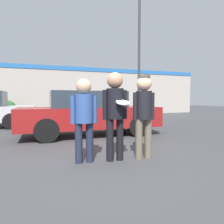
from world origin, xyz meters
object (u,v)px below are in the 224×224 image
Objects in this scene: person_right at (144,109)px; street_lamp at (144,42)px; person_left at (84,113)px; person_middle_with_frisbee at (115,108)px; parked_car_near at (89,113)px; shrub at (8,109)px.

street_lamp is (2.64, 4.95, 2.94)m from person_right.
person_left is 0.64m from person_middle_with_frisbee.
shrub is (-3.74, 7.94, -0.20)m from parked_car_near.
street_lamp is at bearing -41.66° from shrub.
shrub is at bearing 138.34° from street_lamp.
parked_car_near is at bearing 87.01° from person_middle_with_frisbee.
person_left is 0.95× the size of person_right.
person_left reaches higher than shrub.
street_lamp is 9.78m from shrub.
person_middle_with_frisbee is at bearing 174.01° from person_right.
street_lamp is (3.11, 1.85, 3.23)m from parked_car_near.
person_right reaches higher than shrub.
person_middle_with_frisbee is 0.38× the size of parked_car_near.
person_middle_with_frisbee is at bearing -123.75° from street_lamp.
parked_car_near is (0.16, 3.04, -0.32)m from person_middle_with_frisbee.
shrub is at bearing 105.17° from person_left.
person_middle_with_frisbee is 11.56m from shrub.
person_left is 1.44× the size of shrub.
parked_car_near is (-0.47, 3.10, -0.29)m from person_right.
person_right is at bearing -5.99° from person_middle_with_frisbee.
street_lamp is at bearing 56.25° from person_middle_with_frisbee.
parked_car_near is (0.79, 2.95, -0.22)m from person_left.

